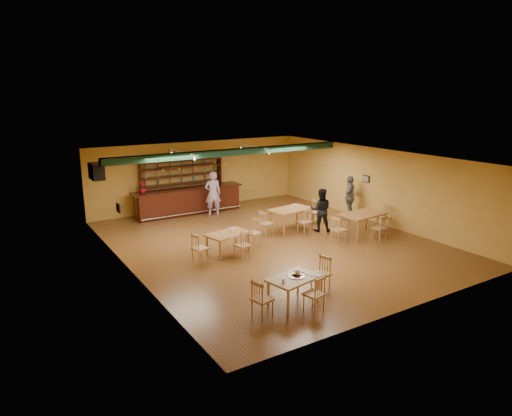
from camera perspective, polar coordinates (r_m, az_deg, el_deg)
floor at (r=16.16m, az=1.91°, el=-4.28°), size 12.00×12.00×0.00m
ceiling_beam at (r=17.86m, az=-3.03°, el=6.96°), size 10.00×0.30×0.25m
track_rail_left at (r=17.61m, az=-9.16°, el=6.92°), size 0.05×2.50×0.05m
track_rail_right at (r=19.06m, az=-0.19°, el=7.65°), size 0.05×2.50×0.05m
ac_unit at (r=17.56m, az=-19.20°, el=4.34°), size 0.34×0.70×0.48m
picture_left at (r=14.59m, az=-16.79°, el=0.02°), size 0.04×0.34×0.28m
picture_right at (r=19.20m, az=13.57°, el=3.56°), size 0.04×0.34×0.28m
bar_counter at (r=19.97m, az=-8.43°, el=0.88°), size 4.85×0.85×1.13m
back_bar_hutch at (r=20.42m, az=-9.20°, el=2.80°), size 3.76×0.40×2.28m
poinsettia at (r=19.13m, az=-13.95°, el=2.47°), size 0.33×0.33×0.47m
dining_table_b at (r=17.62m, az=4.35°, el=-1.37°), size 1.73×1.18×0.80m
dining_table_c at (r=14.99m, az=-3.48°, el=-4.39°), size 1.54×1.11×0.70m
dining_table_d at (r=17.25m, az=13.11°, el=-2.00°), size 1.77×1.17×0.83m
near_table at (r=11.63m, az=4.67°, el=-10.15°), size 1.42×1.07×0.68m
pizza_tray at (r=11.54m, az=5.07°, el=-8.47°), size 0.54×0.54×0.01m
parmesan_shaker at (r=11.15m, az=3.41°, el=-9.02°), size 0.09×0.09×0.11m
napkin_stack at (r=11.80m, az=5.44°, el=-7.92°), size 0.21×0.17×0.03m
pizza_server at (r=11.65m, az=5.48°, el=-8.21°), size 0.32×0.24×0.00m
side_plate at (r=11.65m, az=7.25°, el=-8.33°), size 0.26×0.26×0.01m
patron_bar at (r=19.47m, az=-5.39°, el=1.80°), size 0.79×0.63×1.91m
patron_right_a at (r=17.38m, az=8.06°, el=-0.25°), size 1.02×0.97×1.65m
patron_right_b at (r=19.33m, az=11.57°, el=1.31°), size 1.13×0.94×1.80m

